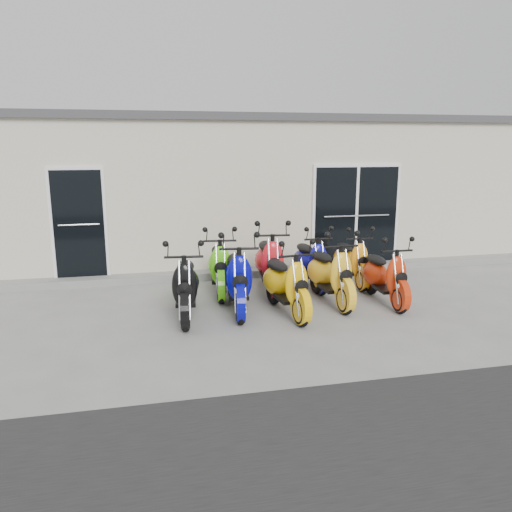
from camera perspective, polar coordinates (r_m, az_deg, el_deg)
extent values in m
plane|color=gray|center=(8.65, 0.87, -5.70)|extent=(80.00, 80.00, 0.00)
cube|color=beige|center=(13.38, -4.32, 7.76)|extent=(14.00, 6.00, 3.20)
cube|color=#3F3F42|center=(13.34, -4.45, 14.96)|extent=(14.20, 6.20, 0.16)
cube|color=gray|center=(10.53, -1.68, -1.95)|extent=(14.00, 0.40, 0.15)
cube|color=black|center=(10.35, -19.61, 3.77)|extent=(1.07, 0.08, 2.22)
cube|color=black|center=(11.21, 11.34, 4.88)|extent=(2.02, 0.08, 2.22)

